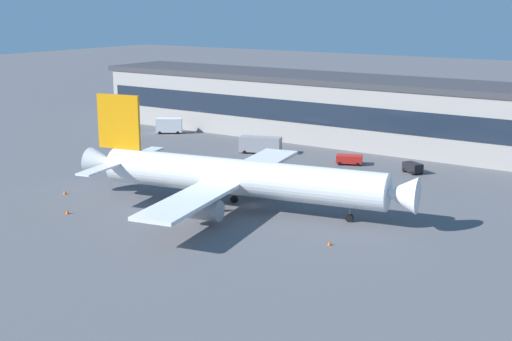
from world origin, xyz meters
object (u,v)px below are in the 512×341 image
(fuel_truck, at_px, (260,144))
(baggage_tug, at_px, (413,167))
(traffic_cone_1, at_px, (65,192))
(traffic_cone_0, at_px, (329,243))
(pushback_tractor, at_px, (349,159))
(airliner, at_px, (235,177))
(traffic_cone_2, at_px, (67,212))
(stair_truck, at_px, (169,125))

(fuel_truck, distance_m, baggage_tug, 32.27)
(traffic_cone_1, bearing_deg, traffic_cone_0, 2.95)
(pushback_tractor, bearing_deg, airliner, -91.50)
(baggage_tug, xyz_separation_m, traffic_cone_2, (-31.91, -51.60, -0.73))
(stair_truck, bearing_deg, traffic_cone_1, -66.53)
(airliner, bearing_deg, stair_truck, 139.98)
(pushback_tractor, height_order, traffic_cone_2, pushback_tractor)
(pushback_tractor, bearing_deg, traffic_cone_2, -110.48)
(traffic_cone_2, bearing_deg, airliner, 41.42)
(airliner, relative_size, traffic_cone_2, 74.02)
(pushback_tractor, relative_size, traffic_cone_0, 8.91)
(traffic_cone_1, xyz_separation_m, traffic_cone_2, (8.58, -6.99, -0.01))
(airliner, bearing_deg, traffic_cone_1, -161.20)
(airliner, xyz_separation_m, traffic_cone_2, (-18.30, -16.14, -4.37))
(fuel_truck, height_order, traffic_cone_2, fuel_truck)
(airliner, distance_m, stair_truck, 63.44)
(traffic_cone_1, height_order, traffic_cone_2, traffic_cone_1)
(fuel_truck, xyz_separation_m, traffic_cone_0, (38.09, -41.02, -1.58))
(stair_truck, relative_size, traffic_cone_0, 10.32)
(pushback_tractor, height_order, traffic_cone_1, pushback_tractor)
(fuel_truck, xyz_separation_m, traffic_cone_2, (0.33, -50.40, -1.53))
(stair_truck, xyz_separation_m, traffic_cone_1, (21.67, -49.91, -1.61))
(traffic_cone_0, height_order, traffic_cone_2, traffic_cone_2)
(traffic_cone_1, relative_size, traffic_cone_2, 1.04)
(fuel_truck, relative_size, traffic_cone_0, 14.52)
(stair_truck, xyz_separation_m, traffic_cone_2, (30.24, -56.90, -1.62))
(airliner, relative_size, fuel_truck, 5.91)
(pushback_tractor, relative_size, traffic_cone_1, 7.39)
(pushback_tractor, bearing_deg, traffic_cone_1, -122.00)
(airliner, distance_m, traffic_cone_1, 28.72)
(fuel_truck, xyz_separation_m, traffic_cone_1, (-8.24, -43.41, -1.52))
(fuel_truck, distance_m, pushback_tractor, 19.60)
(stair_truck, height_order, baggage_tug, stair_truck)
(stair_truck, distance_m, traffic_cone_2, 64.46)
(airliner, relative_size, traffic_cone_1, 71.27)
(fuel_truck, xyz_separation_m, pushback_tractor, (19.55, 1.07, -0.83))
(traffic_cone_2, bearing_deg, fuel_truck, 90.38)
(pushback_tractor, relative_size, traffic_cone_2, 7.68)
(stair_truck, distance_m, traffic_cone_1, 54.43)
(airliner, distance_m, traffic_cone_2, 24.79)
(pushback_tractor, bearing_deg, stair_truck, 173.73)
(traffic_cone_2, bearing_deg, stair_truck, 117.99)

